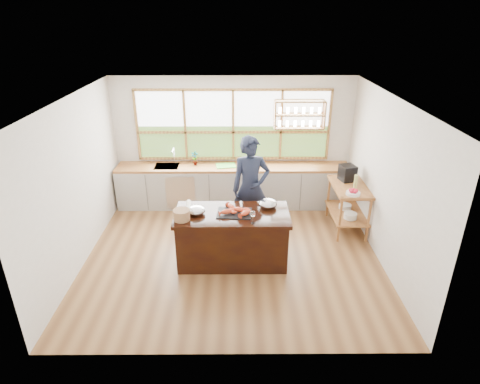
{
  "coord_description": "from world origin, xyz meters",
  "views": [
    {
      "loc": [
        0.09,
        -5.93,
        3.9
      ],
      "look_at": [
        0.13,
        0.15,
        1.12
      ],
      "focal_mm": 30.0,
      "sensor_mm": 36.0,
      "label": 1
    }
  ],
  "objects_px": {
    "wicker_basket": "(182,215)",
    "island": "(232,237)",
    "cook": "(251,188)",
    "espresso_machine": "(347,173)"
  },
  "relations": [
    {
      "from": "island",
      "to": "espresso_machine",
      "type": "bearing_deg",
      "value": 31.83
    },
    {
      "from": "cook",
      "to": "island",
      "type": "bearing_deg",
      "value": -122.2
    },
    {
      "from": "cook",
      "to": "espresso_machine",
      "type": "distance_m",
      "value": 1.93
    },
    {
      "from": "island",
      "to": "cook",
      "type": "relative_size",
      "value": 0.96
    },
    {
      "from": "cook",
      "to": "espresso_machine",
      "type": "height_order",
      "value": "cook"
    },
    {
      "from": "wicker_basket",
      "to": "island",
      "type": "bearing_deg",
      "value": 15.13
    },
    {
      "from": "cook",
      "to": "wicker_basket",
      "type": "xyz_separation_m",
      "value": [
        -1.11,
        -1.08,
        0.02
      ]
    },
    {
      "from": "espresso_machine",
      "to": "wicker_basket",
      "type": "height_order",
      "value": "espresso_machine"
    },
    {
      "from": "espresso_machine",
      "to": "wicker_basket",
      "type": "distance_m",
      "value": 3.36
    },
    {
      "from": "cook",
      "to": "espresso_machine",
      "type": "relative_size",
      "value": 6.35
    }
  ]
}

